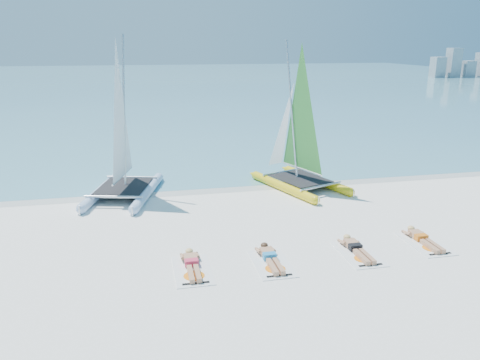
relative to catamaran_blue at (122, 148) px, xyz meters
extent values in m
plane|color=white|center=(4.32, -5.37, -1.93)|extent=(140.00, 140.00, 0.00)
cube|color=#77C3C7|center=(4.32, 57.63, -1.93)|extent=(140.00, 115.00, 0.01)
cube|color=beige|center=(4.32, 0.13, -1.93)|extent=(140.00, 1.40, 0.01)
cube|color=#9EA7AE|center=(52.32, 56.63, -0.18)|extent=(2.00, 2.00, 3.50)
cube|color=#9EA7AE|center=(55.32, 56.63, 0.57)|extent=(2.00, 2.00, 5.00)
cube|color=#9EA7AE|center=(58.32, 56.63, -0.53)|extent=(2.00, 2.00, 2.80)
cylinder|color=#C2DAFF|center=(-0.94, 0.15, -1.74)|extent=(1.44, 4.21, 0.38)
cone|color=#C2DAFF|center=(-0.35, 2.41, -1.74)|extent=(0.48, 0.62, 0.36)
cylinder|color=#C2DAFF|center=(0.89, -0.33, -1.74)|extent=(1.44, 4.21, 0.38)
cone|color=#C2DAFF|center=(1.49, 1.93, -1.74)|extent=(0.48, 0.62, 0.36)
cube|color=black|center=(-0.02, -0.09, -1.53)|extent=(2.36, 2.72, 0.03)
cylinder|color=silver|center=(0.17, 0.64, 1.39)|extent=(0.37, 1.10, 5.86)
cylinder|color=gold|center=(6.40, -0.78, -1.75)|extent=(1.74, 3.99, 0.36)
cone|color=gold|center=(5.63, 1.35, -1.75)|extent=(0.50, 0.61, 0.34)
cylinder|color=gold|center=(8.13, -0.16, -1.75)|extent=(1.74, 3.99, 0.36)
cone|color=gold|center=(7.36, 1.97, -1.75)|extent=(0.50, 0.61, 0.34)
cube|color=black|center=(7.26, -0.47, -1.54)|extent=(2.43, 2.72, 0.03)
cylinder|color=silver|center=(7.02, 0.22, 1.28)|extent=(0.45, 1.04, 5.66)
cube|color=white|center=(1.93, -7.08, -1.92)|extent=(1.00, 1.85, 0.02)
cube|color=tan|center=(1.93, -6.65, -1.81)|extent=(0.36, 0.55, 0.17)
cube|color=#E13554|center=(1.93, -6.85, -1.81)|extent=(0.37, 0.22, 0.17)
cube|color=tan|center=(1.93, -7.45, -1.85)|extent=(0.31, 0.85, 0.13)
sphere|color=tan|center=(1.93, -6.28, -1.77)|extent=(0.21, 0.21, 0.21)
ellipsoid|color=#E9BB6D|center=(1.93, -6.27, -1.73)|extent=(0.22, 0.24, 0.15)
cube|color=white|center=(4.14, -7.13, -1.92)|extent=(1.00, 1.85, 0.02)
cube|color=tan|center=(4.14, -6.70, -1.81)|extent=(0.36, 0.55, 0.17)
cube|color=#2589C6|center=(4.14, -6.90, -1.81)|extent=(0.37, 0.22, 0.17)
cube|color=tan|center=(4.14, -7.50, -1.85)|extent=(0.31, 0.85, 0.13)
sphere|color=tan|center=(4.14, -6.33, -1.77)|extent=(0.21, 0.21, 0.21)
ellipsoid|color=#3C2416|center=(4.14, -6.32, -1.73)|extent=(0.22, 0.24, 0.15)
cube|color=white|center=(6.77, -7.07, -1.92)|extent=(1.00, 1.85, 0.02)
cube|color=tan|center=(6.77, -6.64, -1.81)|extent=(0.36, 0.55, 0.17)
cube|color=black|center=(6.77, -6.84, -1.81)|extent=(0.37, 0.22, 0.17)
cube|color=tan|center=(6.77, -7.44, -1.85)|extent=(0.31, 0.85, 0.13)
sphere|color=tan|center=(6.77, -6.27, -1.77)|extent=(0.21, 0.21, 0.21)
ellipsoid|color=#E9BB6D|center=(6.77, -6.26, -1.73)|extent=(0.22, 0.24, 0.15)
cube|color=white|center=(9.09, -6.83, -1.92)|extent=(1.00, 1.85, 0.02)
cube|color=tan|center=(9.09, -6.40, -1.81)|extent=(0.36, 0.55, 0.17)
cube|color=orange|center=(9.09, -6.60, -1.81)|extent=(0.37, 0.22, 0.17)
cube|color=tan|center=(9.09, -7.20, -1.85)|extent=(0.31, 0.85, 0.13)
sphere|color=tan|center=(9.09, -6.03, -1.77)|extent=(0.21, 0.21, 0.21)
ellipsoid|color=#E9BB6D|center=(9.09, -6.02, -1.73)|extent=(0.22, 0.24, 0.15)
camera|label=1|loc=(0.81, -18.51, 3.99)|focal=35.00mm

